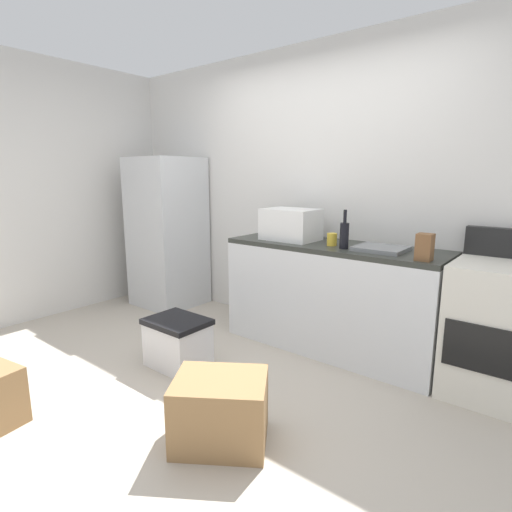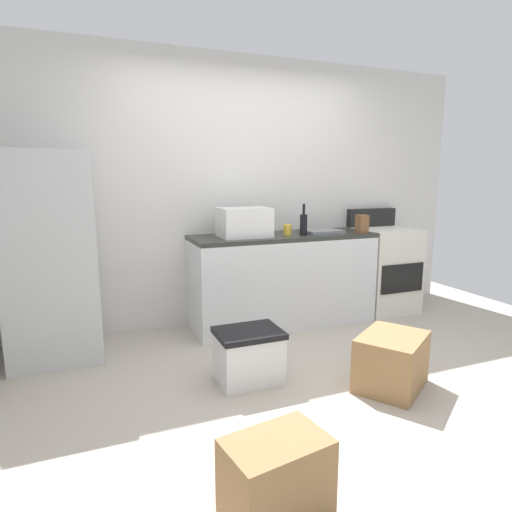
{
  "view_description": "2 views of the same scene",
  "coord_description": "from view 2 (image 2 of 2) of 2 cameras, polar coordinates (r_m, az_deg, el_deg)",
  "views": [
    {
      "loc": [
        1.83,
        -1.75,
        1.46
      ],
      "look_at": [
        -0.1,
        0.67,
        0.84
      ],
      "focal_mm": 28.37,
      "sensor_mm": 36.0,
      "label": 1
    },
    {
      "loc": [
        -1.48,
        -2.55,
        1.44
      ],
      "look_at": [
        -0.19,
        0.68,
        0.81
      ],
      "focal_mm": 30.13,
      "sensor_mm": 36.0,
      "label": 2
    }
  ],
  "objects": [
    {
      "name": "cardboard_box_large",
      "position": [
        2.08,
        2.69,
        -27.25
      ],
      "size": [
        0.48,
        0.36,
        0.35
      ],
      "primitive_type": "cube",
      "rotation": [
        0.0,
        0.0,
        0.16
      ],
      "color": "olive",
      "rests_on": "ground_plane"
    },
    {
      "name": "cardboard_box_medium",
      "position": [
        3.2,
        17.54,
        -13.19
      ],
      "size": [
        0.64,
        0.6,
        0.38
      ],
      "primitive_type": "cube",
      "rotation": [
        0.0,
        0.0,
        0.59
      ],
      "color": "olive",
      "rests_on": "ground_plane"
    },
    {
      "name": "stove_oven",
      "position": [
        4.9,
        16.54,
        -1.56
      ],
      "size": [
        0.6,
        0.61,
        1.1
      ],
      "color": "silver",
      "rests_on": "ground_plane"
    },
    {
      "name": "knife_block",
      "position": [
        4.39,
        13.88,
        4.15
      ],
      "size": [
        0.1,
        0.1,
        0.18
      ],
      "primitive_type": "cube",
      "color": "brown",
      "rests_on": "kitchen_counter"
    },
    {
      "name": "microwave",
      "position": [
        3.99,
        -1.58,
        4.5
      ],
      "size": [
        0.46,
        0.34,
        0.27
      ],
      "primitive_type": "cube",
      "color": "white",
      "rests_on": "kitchen_counter"
    },
    {
      "name": "coffee_mug",
      "position": [
        4.13,
        4.19,
        3.48
      ],
      "size": [
        0.08,
        0.08,
        0.1
      ],
      "primitive_type": "cylinder",
      "color": "gold",
      "rests_on": "kitchen_counter"
    },
    {
      "name": "wall_back",
      "position": [
        4.36,
        -1.92,
        8.49
      ],
      "size": [
        5.0,
        0.1,
        2.6
      ],
      "primitive_type": "cube",
      "color": "silver",
      "rests_on": "ground_plane"
    },
    {
      "name": "storage_bin",
      "position": [
        3.15,
        -0.98,
        -13.03
      ],
      "size": [
        0.46,
        0.36,
        0.38
      ],
      "color": "silver",
      "rests_on": "ground_plane"
    },
    {
      "name": "refrigerator",
      "position": [
        3.76,
        -25.56,
        -0.17
      ],
      "size": [
        0.68,
        0.66,
        1.64
      ],
      "primitive_type": "cube",
      "color": "silver",
      "rests_on": "ground_plane"
    },
    {
      "name": "ground_plane",
      "position": [
        3.28,
        7.86,
        -15.83
      ],
      "size": [
        6.0,
        6.0,
        0.0
      ],
      "primitive_type": "plane",
      "color": "#B2A899"
    },
    {
      "name": "wine_bottle",
      "position": [
        4.12,
        6.33,
        4.28
      ],
      "size": [
        0.07,
        0.07,
        0.3
      ],
      "color": "black",
      "rests_on": "kitchen_counter"
    },
    {
      "name": "sink_basin",
      "position": [
        4.34,
        8.66,
        3.27
      ],
      "size": [
        0.36,
        0.32,
        0.03
      ],
      "primitive_type": "cube",
      "color": "slate",
      "rests_on": "kitchen_counter"
    },
    {
      "name": "kitchen_counter",
      "position": [
        4.27,
        3.56,
        -3.11
      ],
      "size": [
        1.8,
        0.6,
        0.9
      ],
      "color": "silver",
      "rests_on": "ground_plane"
    }
  ]
}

